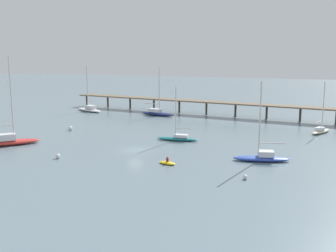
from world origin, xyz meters
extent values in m
plane|color=slate|center=(0.00, 0.00, 0.00)|extent=(400.00, 400.00, 0.00)
cube|color=brown|center=(0.00, 40.02, 3.28)|extent=(77.42, 11.79, 0.30)
cylinder|color=#38332D|center=(-37.52, 43.85, 1.57)|extent=(0.50, 0.50, 3.13)
cylinder|color=#38332D|center=(-30.01, 43.09, 1.57)|extent=(0.50, 0.50, 3.13)
cylinder|color=#38332D|center=(-22.51, 42.32, 1.57)|extent=(0.50, 0.50, 3.13)
cylinder|color=#38332D|center=(-15.01, 41.55, 1.57)|extent=(0.50, 0.50, 3.13)
cylinder|color=#38332D|center=(-7.50, 40.78, 1.57)|extent=(0.50, 0.50, 3.13)
cylinder|color=#38332D|center=(0.00, 40.02, 1.57)|extent=(0.50, 0.50, 3.13)
cylinder|color=#38332D|center=(7.50, 39.25, 1.57)|extent=(0.50, 0.50, 3.13)
cylinder|color=#38332D|center=(15.01, 38.48, 1.57)|extent=(0.50, 0.50, 3.13)
cylinder|color=#38332D|center=(22.51, 37.71, 1.57)|extent=(0.50, 0.50, 3.13)
cylinder|color=#38332D|center=(30.01, 36.94, 1.57)|extent=(0.50, 0.50, 3.13)
ellipsoid|color=#1E727A|center=(3.83, 9.02, 0.30)|extent=(7.60, 2.70, 0.59)
cube|color=silver|center=(4.42, 9.10, 0.85)|extent=(2.55, 1.54, 0.52)
cylinder|color=silver|center=(3.46, 8.97, 5.02)|extent=(0.21, 0.21, 8.86)
cylinder|color=silver|center=(4.81, 9.15, 2.19)|extent=(2.72, 0.51, 0.17)
ellipsoid|color=navy|center=(-10.81, 34.26, 0.41)|extent=(9.51, 3.87, 0.83)
cube|color=silver|center=(-11.54, 34.39, 1.24)|extent=(3.30, 2.11, 0.83)
cylinder|color=silver|center=(-10.36, 34.18, 6.36)|extent=(0.23, 0.23, 11.07)
cylinder|color=silver|center=(-12.62, 34.58, 2.82)|extent=(4.57, 0.99, 0.18)
ellipsoid|color=beige|center=(27.13, 25.48, 0.32)|extent=(4.12, 6.53, 0.65)
cube|color=silver|center=(26.92, 25.01, 0.92)|extent=(1.86, 2.27, 0.55)
cylinder|color=silver|center=(27.26, 25.77, 5.20)|extent=(0.20, 0.20, 9.11)
cylinder|color=silver|center=(26.69, 24.49, 2.29)|extent=(1.28, 2.63, 0.16)
ellipsoid|color=white|center=(-30.73, 34.45, 0.38)|extent=(9.93, 6.28, 0.75)
cube|color=silver|center=(-30.03, 34.14, 1.19)|extent=(3.25, 2.81, 0.87)
cylinder|color=silver|center=(-31.18, 34.64, 6.35)|extent=(0.24, 0.24, 11.19)
cylinder|color=silver|center=(-29.25, 33.81, 2.77)|extent=(3.93, 1.83, 0.19)
ellipsoid|color=#2D4CB7|center=(19.60, 0.63, 0.34)|extent=(8.26, 4.26, 0.69)
cube|color=silver|center=(20.21, 0.80, 1.09)|extent=(2.48, 2.08, 0.79)
cylinder|color=silver|center=(19.22, 0.52, 6.01)|extent=(0.22, 0.22, 10.64)
cylinder|color=silver|center=(20.97, 1.00, 2.60)|extent=(3.56, 1.13, 0.17)
ellipsoid|color=red|center=(-20.93, -4.46, 0.43)|extent=(8.18, 8.63, 0.85)
cube|color=silver|center=(-21.43, -5.01, 1.38)|extent=(3.32, 3.39, 1.04)
cylinder|color=silver|center=(-20.62, -4.12, 7.76)|extent=(0.23, 0.23, 13.81)
cylinder|color=silver|center=(-22.02, -5.66, 3.34)|extent=(2.94, 3.21, 0.19)
ellipsoid|color=yellow|center=(7.81, -5.86, 0.17)|extent=(2.77, 1.73, 0.35)
cylinder|color=maroon|center=(7.81, -5.86, 0.62)|extent=(0.44, 0.44, 0.55)
sphere|color=tan|center=(7.81, -5.86, 1.02)|extent=(0.24, 0.24, 0.24)
sphere|color=silver|center=(-19.31, 9.89, 0.44)|extent=(0.88, 0.88, 0.88)
sphere|color=silver|center=(-8.14, -8.97, 0.35)|extent=(0.71, 0.71, 0.71)
sphere|color=silver|center=(19.11, -8.66, 0.30)|extent=(0.60, 0.60, 0.60)
camera|label=1|loc=(27.54, -55.27, 14.99)|focal=42.59mm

